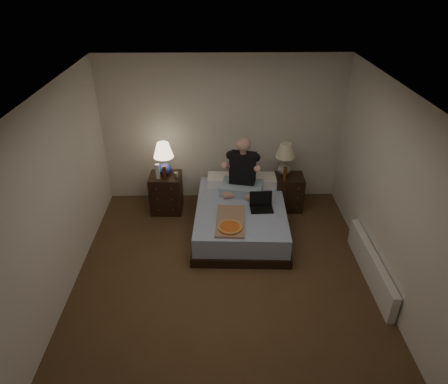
{
  "coord_description": "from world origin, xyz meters",
  "views": [
    {
      "loc": [
        -0.1,
        -4.0,
        3.71
      ],
      "look_at": [
        0.0,
        0.9,
        0.85
      ],
      "focal_mm": 32.0,
      "sensor_mm": 36.0,
      "label": 1
    }
  ],
  "objects_px": {
    "nightstand_right": "(288,192)",
    "radiator": "(371,266)",
    "water_bottle": "(158,171)",
    "laptop": "(262,203)",
    "beer_bottle_left": "(164,173)",
    "pizza_box": "(230,228)",
    "lamp_right": "(285,159)",
    "beer_bottle_right": "(285,174)",
    "soda_can": "(176,175)",
    "nightstand_left": "(166,193)",
    "person": "(242,167)",
    "lamp_left": "(164,159)",
    "bed": "(241,218)"
  },
  "relations": [
    {
      "from": "person",
      "to": "laptop",
      "type": "height_order",
      "value": "person"
    },
    {
      "from": "beer_bottle_left",
      "to": "laptop",
      "type": "distance_m",
      "value": 1.64
    },
    {
      "from": "beer_bottle_right",
      "to": "laptop",
      "type": "relative_size",
      "value": 0.68
    },
    {
      "from": "soda_can",
      "to": "laptop",
      "type": "bearing_deg",
      "value": -26.0
    },
    {
      "from": "lamp_left",
      "to": "person",
      "type": "relative_size",
      "value": 0.6
    },
    {
      "from": "beer_bottle_left",
      "to": "soda_can",
      "type": "bearing_deg",
      "value": 10.78
    },
    {
      "from": "lamp_left",
      "to": "radiator",
      "type": "distance_m",
      "value": 3.47
    },
    {
      "from": "laptop",
      "to": "pizza_box",
      "type": "xyz_separation_m",
      "value": [
        -0.49,
        -0.52,
        -0.08
      ]
    },
    {
      "from": "beer_bottle_right",
      "to": "radiator",
      "type": "xyz_separation_m",
      "value": [
        0.93,
        -1.66,
        -0.52
      ]
    },
    {
      "from": "beer_bottle_left",
      "to": "pizza_box",
      "type": "relative_size",
      "value": 0.3
    },
    {
      "from": "nightstand_right",
      "to": "radiator",
      "type": "relative_size",
      "value": 0.38
    },
    {
      "from": "soda_can",
      "to": "beer_bottle_left",
      "type": "distance_m",
      "value": 0.19
    },
    {
      "from": "laptop",
      "to": "pizza_box",
      "type": "distance_m",
      "value": 0.72
    },
    {
      "from": "bed",
      "to": "soda_can",
      "type": "height_order",
      "value": "soda_can"
    },
    {
      "from": "lamp_right",
      "to": "beer_bottle_right",
      "type": "distance_m",
      "value": 0.26
    },
    {
      "from": "bed",
      "to": "beer_bottle_right",
      "type": "relative_size",
      "value": 7.84
    },
    {
      "from": "soda_can",
      "to": "pizza_box",
      "type": "relative_size",
      "value": 0.13
    },
    {
      "from": "lamp_left",
      "to": "lamp_right",
      "type": "relative_size",
      "value": 1.0
    },
    {
      "from": "lamp_right",
      "to": "pizza_box",
      "type": "relative_size",
      "value": 0.74
    },
    {
      "from": "bed",
      "to": "laptop",
      "type": "height_order",
      "value": "laptop"
    },
    {
      "from": "lamp_right",
      "to": "person",
      "type": "height_order",
      "value": "person"
    },
    {
      "from": "water_bottle",
      "to": "laptop",
      "type": "bearing_deg",
      "value": -21.6
    },
    {
      "from": "pizza_box",
      "to": "radiator",
      "type": "distance_m",
      "value": 1.94
    },
    {
      "from": "water_bottle",
      "to": "person",
      "type": "bearing_deg",
      "value": -5.05
    },
    {
      "from": "nightstand_left",
      "to": "beer_bottle_right",
      "type": "distance_m",
      "value": 1.99
    },
    {
      "from": "nightstand_left",
      "to": "lamp_left",
      "type": "bearing_deg",
      "value": 89.6
    },
    {
      "from": "bed",
      "to": "laptop",
      "type": "xyz_separation_m",
      "value": [
        0.3,
        -0.12,
        0.35
      ]
    },
    {
      "from": "beer_bottle_left",
      "to": "radiator",
      "type": "xyz_separation_m",
      "value": [
        2.86,
        -1.63,
        -0.57
      ]
    },
    {
      "from": "bed",
      "to": "lamp_right",
      "type": "bearing_deg",
      "value": 46.33
    },
    {
      "from": "nightstand_right",
      "to": "beer_bottle_left",
      "type": "distance_m",
      "value": 2.1
    },
    {
      "from": "water_bottle",
      "to": "radiator",
      "type": "height_order",
      "value": "water_bottle"
    },
    {
      "from": "bed",
      "to": "nightstand_right",
      "type": "height_order",
      "value": "nightstand_right"
    },
    {
      "from": "lamp_right",
      "to": "person",
      "type": "bearing_deg",
      "value": -155.82
    },
    {
      "from": "soda_can",
      "to": "person",
      "type": "xyz_separation_m",
      "value": [
        1.05,
        -0.13,
        0.21
      ]
    },
    {
      "from": "soda_can",
      "to": "beer_bottle_right",
      "type": "xyz_separation_m",
      "value": [
        1.76,
        -0.0,
        0.01
      ]
    },
    {
      "from": "water_bottle",
      "to": "beer_bottle_left",
      "type": "xyz_separation_m",
      "value": [
        0.11,
        -0.03,
        -0.01
      ]
    },
    {
      "from": "water_bottle",
      "to": "beer_bottle_left",
      "type": "bearing_deg",
      "value": -14.2
    },
    {
      "from": "pizza_box",
      "to": "nightstand_right",
      "type": "bearing_deg",
      "value": 55.01
    },
    {
      "from": "beer_bottle_left",
      "to": "pizza_box",
      "type": "xyz_separation_m",
      "value": [
        1.01,
        -1.13,
        -0.28
      ]
    },
    {
      "from": "laptop",
      "to": "beer_bottle_left",
      "type": "bearing_deg",
      "value": 155.68
    },
    {
      "from": "nightstand_right",
      "to": "radiator",
      "type": "distance_m",
      "value": 1.96
    },
    {
      "from": "nightstand_left",
      "to": "person",
      "type": "bearing_deg",
      "value": -8.26
    },
    {
      "from": "water_bottle",
      "to": "laptop",
      "type": "relative_size",
      "value": 0.74
    },
    {
      "from": "beer_bottle_left",
      "to": "radiator",
      "type": "height_order",
      "value": "beer_bottle_left"
    },
    {
      "from": "laptop",
      "to": "person",
      "type": "bearing_deg",
      "value": 115.15
    },
    {
      "from": "person",
      "to": "beer_bottle_right",
      "type": "bearing_deg",
      "value": 23.15
    },
    {
      "from": "lamp_left",
      "to": "soda_can",
      "type": "bearing_deg",
      "value": -33.32
    },
    {
      "from": "nightstand_left",
      "to": "laptop",
      "type": "bearing_deg",
      "value": -24.33
    },
    {
      "from": "nightstand_right",
      "to": "laptop",
      "type": "bearing_deg",
      "value": -124.58
    },
    {
      "from": "beer_bottle_right",
      "to": "pizza_box",
      "type": "xyz_separation_m",
      "value": [
        -0.93,
        -1.16,
        -0.23
      ]
    }
  ]
}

